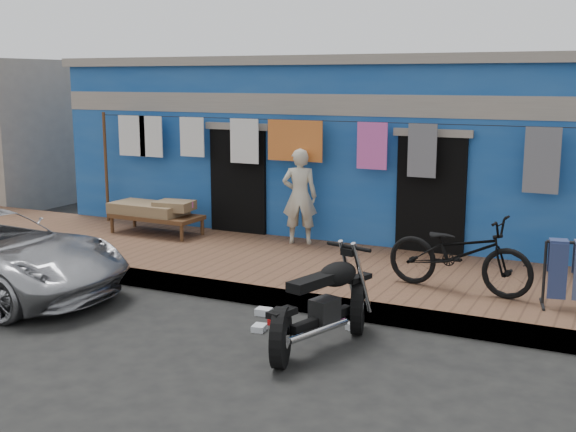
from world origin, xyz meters
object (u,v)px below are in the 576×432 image
object	(u,v)px
seated_person	(300,196)
charpoy	(157,217)
motorcycle	(322,301)
bicycle	(460,244)

from	to	relation	value
seated_person	charpoy	size ratio (longest dim) A/B	0.91
seated_person	motorcycle	xyz separation A→B (m)	(2.00, -3.68, -0.49)
seated_person	motorcycle	world-z (taller)	seated_person
seated_person	motorcycle	bearing A→B (deg)	97.69
bicycle	motorcycle	bearing A→B (deg)	160.20
seated_person	charpoy	xyz separation A→B (m)	(-2.62, -0.43, -0.51)
bicycle	charpoy	world-z (taller)	bicycle
bicycle	motorcycle	world-z (taller)	bicycle
seated_person	bicycle	world-z (taller)	seated_person
charpoy	bicycle	bearing A→B (deg)	-11.59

